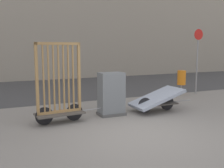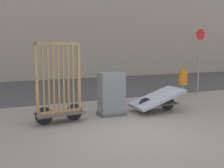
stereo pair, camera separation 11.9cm
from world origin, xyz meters
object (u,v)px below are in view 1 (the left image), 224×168
at_px(trash_bin, 182,78).
at_px(utility_cabinet, 111,95).
at_px(sign_post, 198,54).
at_px(bike_cart_with_mattress, 157,99).
at_px(bike_cart_with_bedframe, 60,95).

bearing_deg(trash_bin, utility_cabinet, -155.61).
xyz_separation_m(utility_cabinet, sign_post, (4.86, 1.84, 1.15)).
bearing_deg(sign_post, utility_cabinet, -159.32).
distance_m(utility_cabinet, trash_bin, 4.46).
bearing_deg(bike_cart_with_mattress, trash_bin, 38.16).
relative_size(bike_cart_with_mattress, trash_bin, 2.03).
bearing_deg(bike_cart_with_bedframe, bike_cart_with_mattress, -5.32).
bearing_deg(utility_cabinet, sign_post, 20.68).
bearing_deg(trash_bin, bike_cart_with_mattress, -141.83).
distance_m(bike_cart_with_bedframe, sign_post, 6.83).
distance_m(bike_cart_with_bedframe, utility_cabinet, 1.61).
bearing_deg(bike_cart_with_bedframe, sign_post, 12.14).
bearing_deg(bike_cart_with_bedframe, utility_cabinet, 1.57).
relative_size(bike_cart_with_mattress, sign_post, 0.75).
bearing_deg(trash_bin, bike_cart_with_bedframe, -160.21).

